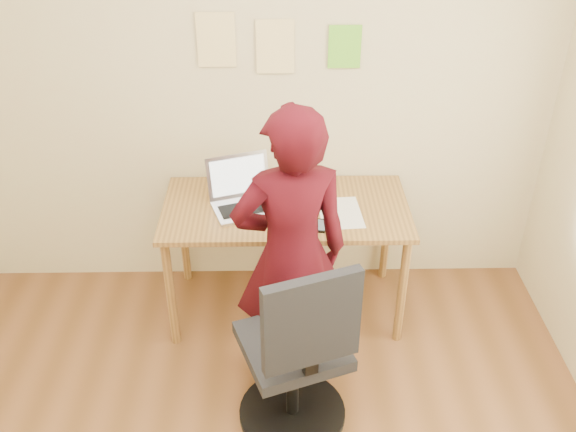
{
  "coord_description": "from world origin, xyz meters",
  "views": [
    {
      "loc": [
        0.13,
        -1.71,
        2.66
      ],
      "look_at": [
        0.18,
        0.95,
        0.95
      ],
      "focal_mm": 40.0,
      "sensor_mm": 36.0,
      "label": 1
    }
  ],
  "objects_px": {
    "laptop": "(244,197)",
    "office_chair": "(298,361)",
    "desk": "(286,219)",
    "phone": "(321,226)",
    "person": "(291,255)"
  },
  "relations": [
    {
      "from": "desk",
      "to": "office_chair",
      "type": "distance_m",
      "value": 0.94
    },
    {
      "from": "desk",
      "to": "phone",
      "type": "height_order",
      "value": "phone"
    },
    {
      "from": "phone",
      "to": "person",
      "type": "xyz_separation_m",
      "value": [
        -0.17,
        -0.34,
        0.05
      ]
    },
    {
      "from": "desk",
      "to": "office_chair",
      "type": "bearing_deg",
      "value": -87.31
    },
    {
      "from": "laptop",
      "to": "office_chair",
      "type": "distance_m",
      "value": 1.04
    },
    {
      "from": "desk",
      "to": "person",
      "type": "xyz_separation_m",
      "value": [
        0.02,
        -0.55,
        0.15
      ]
    },
    {
      "from": "desk",
      "to": "laptop",
      "type": "bearing_deg",
      "value": 175.7
    },
    {
      "from": "laptop",
      "to": "office_chair",
      "type": "relative_size",
      "value": 0.42
    },
    {
      "from": "desk",
      "to": "phone",
      "type": "bearing_deg",
      "value": -48.46
    },
    {
      "from": "person",
      "to": "desk",
      "type": "bearing_deg",
      "value": -98.11
    },
    {
      "from": "laptop",
      "to": "desk",
      "type": "bearing_deg",
      "value": -22.89
    },
    {
      "from": "desk",
      "to": "phone",
      "type": "xyz_separation_m",
      "value": [
        0.19,
        -0.21,
        0.09
      ]
    },
    {
      "from": "phone",
      "to": "laptop",
      "type": "bearing_deg",
      "value": 163.22
    },
    {
      "from": "desk",
      "to": "laptop",
      "type": "height_order",
      "value": "laptop"
    },
    {
      "from": "phone",
      "to": "person",
      "type": "distance_m",
      "value": 0.38
    }
  ]
}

